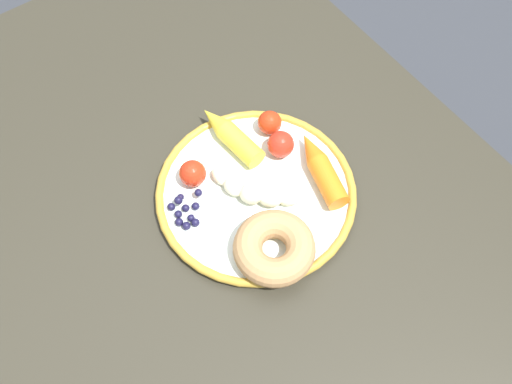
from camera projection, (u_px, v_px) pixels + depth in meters
The scene contains 11 objects.
ground_plane at pixel (248, 353), 1.49m from camera, with size 6.00×6.00×0.00m, color #303339.
dining_table at pixel (243, 246), 0.91m from camera, with size 1.15×0.75×0.77m.
plate at pixel (256, 193), 0.83m from camera, with size 0.29×0.29×0.02m.
banana at pixel (252, 192), 0.81m from camera, with size 0.12×0.09×0.03m.
carrot_orange at pixel (321, 168), 0.83m from camera, with size 0.13×0.06×0.03m.
carrot_yellow at pixel (230, 135), 0.86m from camera, with size 0.12×0.04×0.03m.
donut at pixel (273, 249), 0.76m from camera, with size 0.11×0.11×0.04m, color tan.
blueberry_pile at pixel (185, 211), 0.80m from camera, with size 0.06×0.06×0.02m.
tomato_near at pixel (193, 173), 0.82m from camera, with size 0.04×0.04×0.04m, color red.
tomato_mid at pixel (270, 123), 0.86m from camera, with size 0.04×0.04×0.04m, color red.
tomato_far at pixel (281, 144), 0.84m from camera, with size 0.04×0.04×0.04m, color red.
Camera 1 is at (-0.32, 0.20, 1.50)m, focal length 40.65 mm.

